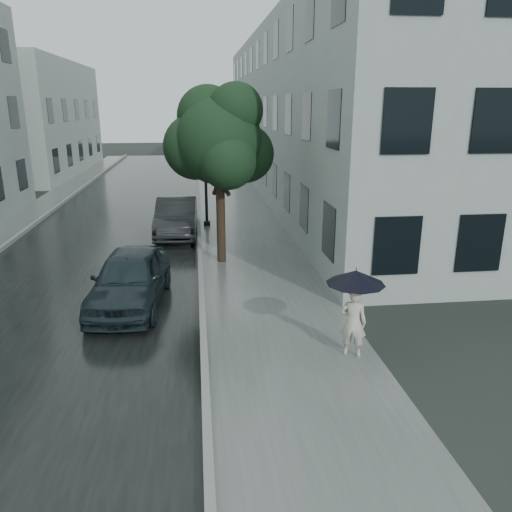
{
  "coord_description": "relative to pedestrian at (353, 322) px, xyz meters",
  "views": [
    {
      "loc": [
        -1.6,
        -9.98,
        4.98
      ],
      "look_at": [
        -0.18,
        2.0,
        1.3
      ],
      "focal_mm": 35.0,
      "sensor_mm": 36.0,
      "label": 1
    }
  ],
  "objects": [
    {
      "name": "car_far",
      "position": [
        -3.89,
        10.54,
        -0.01
      ],
      "size": [
        1.63,
        4.43,
        1.45
      ],
      "primitive_type": "imported",
      "rotation": [
        0.0,
        0.0,
        -0.02
      ],
      "color": "#222427",
      "rests_on": "ground"
    },
    {
      "name": "building_near",
      "position": [
        4.02,
        20.5,
        3.76
      ],
      "size": [
        7.02,
        36.0,
        9.0
      ],
      "color": "#909D99",
      "rests_on": "ground"
    },
    {
      "name": "lamp_post",
      "position": [
        -2.83,
        11.9,
        2.25
      ],
      "size": [
        0.84,
        0.39,
        5.22
      ],
      "rotation": [
        0.0,
        0.0,
        0.16
      ],
      "color": "black",
      "rests_on": "ground"
    },
    {
      "name": "pedestrian",
      "position": [
        0.0,
        0.0,
        0.0
      ],
      "size": [
        0.63,
        0.53,
        1.46
      ],
      "primitive_type": "imported",
      "rotation": [
        0.0,
        0.0,
        2.75
      ],
      "color": "beige",
      "rests_on": "sidewalk"
    },
    {
      "name": "umbrella",
      "position": [
        0.01,
        0.04,
        0.96
      ],
      "size": [
        1.3,
        1.3,
        0.95
      ],
      "rotation": [
        0.0,
        0.0,
        -0.1
      ],
      "color": "black",
      "rests_on": "ground"
    },
    {
      "name": "sidewalk_far",
      "position": [
        -10.95,
        13.0,
        -0.73
      ],
      "size": [
        1.7,
        60.0,
        0.01
      ],
      "primitive_type": "cube",
      "color": "#4C5451",
      "rests_on": "ground"
    },
    {
      "name": "car_near",
      "position": [
        -4.83,
        3.31,
        -0.02
      ],
      "size": [
        2.03,
        4.33,
        1.43
      ],
      "primitive_type": "imported",
      "rotation": [
        0.0,
        0.0,
        -0.08
      ],
      "color": "black",
      "rests_on": "ground"
    },
    {
      "name": "street_tree",
      "position": [
        -2.33,
        6.9,
        3.18
      ],
      "size": [
        3.52,
        3.19,
        5.64
      ],
      "color": "#332619",
      "rests_on": "ground"
    },
    {
      "name": "kerb_near",
      "position": [
        -3.03,
        13.0,
        -0.66
      ],
      "size": [
        0.15,
        60.0,
        0.15
      ],
      "primitive_type": "cube",
      "color": "slate",
      "rests_on": "ground"
    },
    {
      "name": "building_far_b",
      "position": [
        -15.23,
        31.0,
        3.26
      ],
      "size": [
        7.02,
        18.0,
        8.0
      ],
      "color": "#909D99",
      "rests_on": "ground"
    },
    {
      "name": "ground",
      "position": [
        -1.45,
        1.0,
        -0.74
      ],
      "size": [
        120.0,
        120.0,
        0.0
      ],
      "primitive_type": "plane",
      "color": "black",
      "rests_on": "ground"
    },
    {
      "name": "kerb_far",
      "position": [
        -10.03,
        13.0,
        -0.66
      ],
      "size": [
        0.15,
        60.0,
        0.15
      ],
      "primitive_type": "cube",
      "color": "slate",
      "rests_on": "ground"
    },
    {
      "name": "sidewalk",
      "position": [
        -1.2,
        13.0,
        -0.73
      ],
      "size": [
        3.5,
        60.0,
        0.01
      ],
      "primitive_type": "cube",
      "color": "slate",
      "rests_on": "ground"
    },
    {
      "name": "asphalt_road",
      "position": [
        -6.53,
        13.0,
        -0.74
      ],
      "size": [
        6.85,
        60.0,
        0.0
      ],
      "primitive_type": "cube",
      "color": "black",
      "rests_on": "ground"
    }
  ]
}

